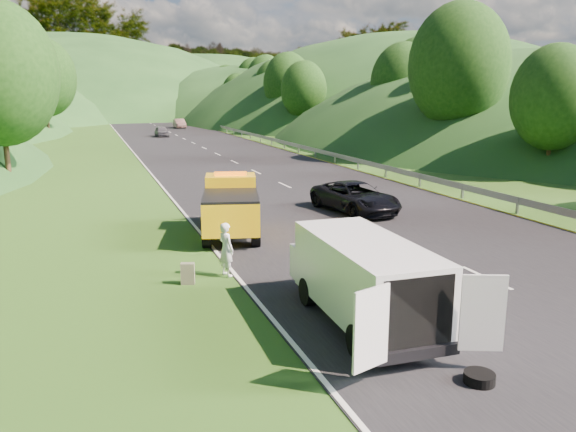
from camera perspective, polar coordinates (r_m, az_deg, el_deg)
name	(u,v)px	position (r m, az deg, el deg)	size (l,w,h in m)	color
ground	(364,269)	(17.63, 7.69, -5.37)	(320.00, 320.00, 0.00)	#38661E
road_surface	(204,148)	(56.18, -8.51, 6.84)	(14.00, 200.00, 0.02)	black
guardrail	(243,137)	(69.97, -4.61, 8.00)	(0.06, 140.00, 1.52)	gray
tree_line_right	(315,131)	(81.14, 2.77, 8.63)	(14.00, 140.00, 14.00)	#264E17
hills_backdrop	(145,114)	(150.35, -14.37, 10.01)	(201.00, 288.60, 44.00)	#2D5B23
tow_truck	(231,206)	(21.58, -5.82, 1.04)	(3.16, 5.63, 2.29)	black
white_van	(363,276)	(13.27, 7.59, -6.10)	(3.18, 5.87, 2.06)	black
woman	(227,276)	(16.93, -6.24, -6.09)	(0.59, 0.43, 1.62)	silver
child	(316,294)	(15.39, 2.88, -7.95)	(0.54, 0.42, 1.11)	tan
worker	(404,347)	(12.66, 11.73, -12.88)	(1.09, 0.62, 1.68)	black
suitcase	(188,274)	(16.31, -10.15, -5.78)	(0.39, 0.21, 0.62)	#67654D
spare_tire	(479,384)	(11.58, 18.82, -15.83)	(0.59, 0.59, 0.20)	black
passing_suv	(355,212)	(25.86, 6.81, 0.39)	(2.25, 4.89, 1.36)	black
dist_car_a	(162,137)	(71.82, -12.68, 7.86)	(1.51, 3.75, 1.28)	#48474B
dist_car_b	(180,128)	(88.78, -10.95, 8.75)	(1.48, 4.23, 1.39)	brown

